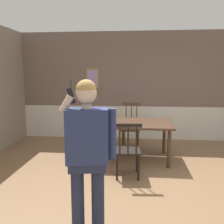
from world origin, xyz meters
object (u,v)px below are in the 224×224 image
dining_table (130,126)px  chair_by_doorway (131,127)px  chair_near_window (128,150)px  person_figure (88,147)px

dining_table → chair_by_doorway: (0.01, 0.93, -0.21)m
chair_near_window → person_figure: 1.63m
dining_table → chair_near_window: 0.95m
chair_near_window → chair_by_doorway: (0.02, 1.86, 0.00)m
dining_table → chair_by_doorway: 0.95m
dining_table → person_figure: bearing=-99.0°
chair_by_doorway → person_figure: bearing=86.1°
chair_by_doorway → person_figure: 3.42m
dining_table → person_figure: person_figure is taller
dining_table → chair_near_window: size_ratio=1.78×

